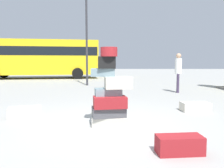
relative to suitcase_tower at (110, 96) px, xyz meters
The scene contains 8 objects.
ground_plane 0.69m from the suitcase_tower, 145.80° to the left, with size 80.00×80.00×0.00m, color #9E9E99.
suitcase_tower is the anchor object (origin of this frame).
suitcase_cream_white_trunk 2.27m from the suitcase_tower, 163.44° to the left, with size 0.77×0.42×0.27m, color beige.
suitcase_cream_upright_blue 2.83m from the suitcase_tower, 32.01° to the left, with size 0.78×0.43×0.25m, color beige.
suitcase_maroon_left_side 1.93m from the suitcase_tower, 54.51° to the right, with size 0.69×0.31×0.27m, color maroon.
person_bearded_onlooker 6.13m from the suitcase_tower, 61.33° to the left, with size 0.30×0.33×1.76m.
parked_bus 15.38m from the suitcase_tower, 114.13° to the left, with size 10.03×4.15×3.15m.
lamp_post 9.07m from the suitcase_tower, 100.46° to the left, with size 0.36×0.36×5.49m.
Camera 1 is at (0.30, -4.95, 1.38)m, focal length 36.24 mm.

